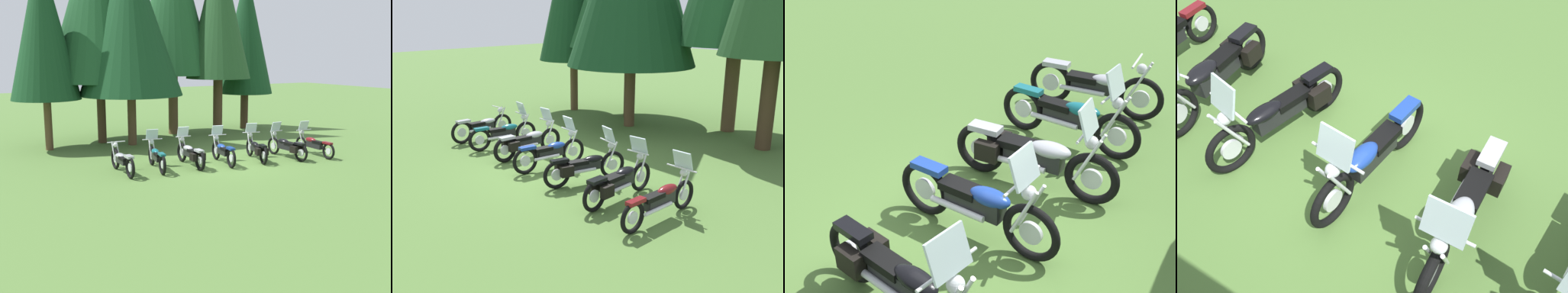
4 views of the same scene
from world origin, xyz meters
TOP-DOWN VIEW (x-y plane):
  - ground_plane at (0.00, 0.00)m, footprint 80.00×80.00m
  - motorcycle_0 at (-3.93, 0.34)m, footprint 0.65×2.29m
  - motorcycle_1 at (-2.66, 0.30)m, footprint 0.74×2.28m
  - motorcycle_2 at (-1.34, 0.18)m, footprint 0.65×2.34m
  - motorcycle_3 at (-0.07, -0.02)m, footprint 0.71×2.22m
  - motorcycle_4 at (1.37, -0.18)m, footprint 0.96×2.22m
  - motorcycle_5 at (2.68, -0.43)m, footprint 0.60×2.34m
  - motorcycle_6 at (3.94, -0.55)m, footprint 0.75×2.33m

SIDE VIEW (x-z plane):
  - ground_plane at x=0.00m, z-range 0.00..0.00m
  - motorcycle_0 at x=-3.93m, z-range -0.06..0.97m
  - motorcycle_6 at x=3.94m, z-range -0.21..1.13m
  - motorcycle_4 at x=1.37m, z-range -0.22..1.15m
  - motorcycle_1 at x=-2.66m, z-range -0.21..1.16m
  - motorcycle_2 at x=-1.34m, z-range -0.21..1.16m
  - motorcycle_3 at x=-0.07m, z-range -0.21..1.16m
  - motorcycle_5 at x=2.68m, z-range -0.20..1.16m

